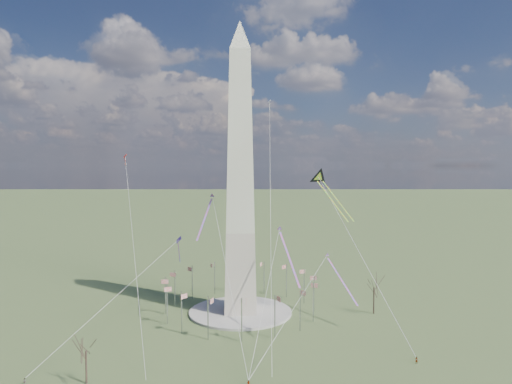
{
  "coord_description": "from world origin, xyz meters",
  "views": [
    {
      "loc": [
        -2.27,
        -157.28,
        51.62
      ],
      "look_at": [
        5.5,
        0.0,
        42.55
      ],
      "focal_mm": 32.0,
      "sensor_mm": 36.0,
      "label": 1
    }
  ],
  "objects_px": {
    "washington_monument": "(240,176)",
    "person_east": "(416,360)",
    "person_west": "(25,381)",
    "kite_delta_black": "(320,180)",
    "tree_near": "(374,286)"
  },
  "relations": [
    {
      "from": "tree_near",
      "to": "kite_delta_black",
      "type": "distance_m",
      "value": 41.67
    },
    {
      "from": "tree_near",
      "to": "kite_delta_black",
      "type": "xyz_separation_m",
      "value": [
        -17.34,
        9.57,
        36.66
      ]
    },
    {
      "from": "person_east",
      "to": "kite_delta_black",
      "type": "height_order",
      "value": "kite_delta_black"
    },
    {
      "from": "washington_monument",
      "to": "kite_delta_black",
      "type": "relative_size",
      "value": 4.66
    },
    {
      "from": "tree_near",
      "to": "person_east",
      "type": "bearing_deg",
      "value": -91.76
    },
    {
      "from": "person_west",
      "to": "kite_delta_black",
      "type": "bearing_deg",
      "value": -140.37
    },
    {
      "from": "washington_monument",
      "to": "person_east",
      "type": "xyz_separation_m",
      "value": [
        45.33,
        -43.3,
        -47.0
      ]
    },
    {
      "from": "tree_near",
      "to": "kite_delta_black",
      "type": "bearing_deg",
      "value": 151.1
    },
    {
      "from": "washington_monument",
      "to": "person_west",
      "type": "height_order",
      "value": "washington_monument"
    },
    {
      "from": "tree_near",
      "to": "person_west",
      "type": "xyz_separation_m",
      "value": [
        -98.19,
        -47.18,
        -9.08
      ]
    },
    {
      "from": "kite_delta_black",
      "to": "person_west",
      "type": "bearing_deg",
      "value": 11.87
    },
    {
      "from": "person_west",
      "to": "kite_delta_black",
      "type": "distance_m",
      "value": 108.86
    },
    {
      "from": "person_west",
      "to": "tree_near",
      "type": "bearing_deg",
      "value": -149.78
    },
    {
      "from": "tree_near",
      "to": "person_west",
      "type": "bearing_deg",
      "value": -154.33
    },
    {
      "from": "tree_near",
      "to": "person_east",
      "type": "xyz_separation_m",
      "value": [
        -1.24,
        -40.36,
        -8.96
      ]
    }
  ]
}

